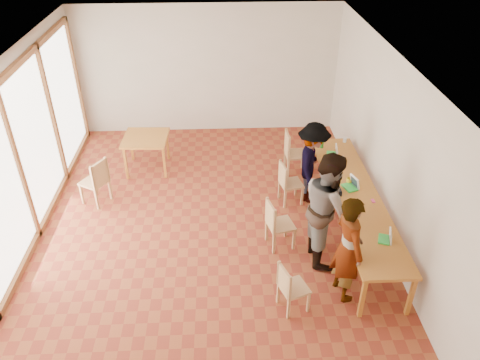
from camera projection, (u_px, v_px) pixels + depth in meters
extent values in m
plane|color=brown|center=(208.00, 231.00, 8.24)|extent=(8.00, 8.00, 0.00)
cube|color=beige|center=(208.00, 70.00, 10.78)|extent=(6.00, 0.10, 3.00)
cube|color=beige|center=(391.00, 153.00, 7.55)|extent=(0.10, 8.00, 3.00)
cube|color=white|center=(16.00, 162.00, 7.31)|extent=(0.10, 8.00, 3.00)
cube|color=white|center=(201.00, 64.00, 6.60)|extent=(6.00, 8.00, 0.04)
cube|color=#AD7326|center=(355.00, 195.00, 7.89)|extent=(0.80, 4.00, 0.05)
cube|color=#AD7326|center=(362.00, 298.00, 6.46)|extent=(0.06, 0.06, 0.70)
cube|color=#AD7326|center=(313.00, 157.00, 9.71)|extent=(0.06, 0.06, 0.70)
cube|color=#AD7326|center=(411.00, 297.00, 6.48)|extent=(0.06, 0.06, 0.70)
cube|color=#AD7326|center=(345.00, 157.00, 9.74)|extent=(0.06, 0.06, 0.70)
cube|color=#AD7326|center=(145.00, 138.00, 9.63)|extent=(0.90, 0.90, 0.05)
cube|color=#AD7326|center=(126.00, 164.00, 9.49)|extent=(0.05, 0.05, 0.70)
cube|color=#AD7326|center=(131.00, 145.00, 10.15)|extent=(0.05, 0.05, 0.70)
cube|color=#AD7326|center=(164.00, 163.00, 9.52)|extent=(0.05, 0.05, 0.70)
cube|color=#AD7326|center=(167.00, 145.00, 10.18)|extent=(0.05, 0.05, 0.70)
cube|color=tan|center=(294.00, 288.00, 6.58)|extent=(0.48, 0.48, 0.04)
cube|color=tan|center=(284.00, 280.00, 6.41)|extent=(0.16, 0.36, 0.39)
cube|color=tan|center=(281.00, 225.00, 7.71)|extent=(0.50, 0.50, 0.04)
cube|color=tan|center=(271.00, 215.00, 7.54)|extent=(0.14, 0.41, 0.43)
cube|color=tan|center=(291.00, 184.00, 8.78)|extent=(0.47, 0.47, 0.04)
cube|color=tan|center=(283.00, 175.00, 8.62)|extent=(0.12, 0.39, 0.41)
cube|color=tan|center=(296.00, 154.00, 9.63)|extent=(0.46, 0.46, 0.04)
cube|color=tan|center=(287.00, 144.00, 9.48)|extent=(0.06, 0.44, 0.46)
cube|color=tan|center=(94.00, 182.00, 8.76)|extent=(0.59, 0.59, 0.04)
cube|color=tan|center=(100.00, 173.00, 8.55)|extent=(0.25, 0.39, 0.45)
imported|color=gray|center=(348.00, 249.00, 6.57)|extent=(0.54, 0.70, 1.71)
imported|color=gray|center=(328.00, 208.00, 7.22)|extent=(0.76, 0.96, 1.90)
imported|color=gray|center=(312.00, 163.00, 8.64)|extent=(0.84, 1.15, 1.60)
cube|color=green|center=(384.00, 239.00, 6.88)|extent=(0.23, 0.27, 0.02)
cube|color=white|center=(391.00, 236.00, 6.81)|extent=(0.13, 0.22, 0.19)
cube|color=green|center=(349.00, 187.00, 8.03)|extent=(0.26, 0.31, 0.03)
cube|color=white|center=(355.00, 182.00, 8.00)|extent=(0.15, 0.25, 0.22)
cube|color=green|center=(331.00, 155.00, 8.98)|extent=(0.24, 0.30, 0.03)
cube|color=white|center=(337.00, 151.00, 8.91)|extent=(0.13, 0.25, 0.22)
imported|color=gold|center=(349.00, 181.00, 8.15)|extent=(0.15, 0.15, 0.09)
cylinder|color=#1E7020|center=(322.00, 141.00, 9.17)|extent=(0.07, 0.07, 0.28)
cylinder|color=silver|center=(345.00, 140.00, 9.41)|extent=(0.07, 0.07, 0.09)
cylinder|color=white|center=(342.00, 158.00, 8.84)|extent=(0.08, 0.08, 0.06)
cube|color=#DE367A|center=(373.00, 201.00, 7.70)|extent=(0.05, 0.10, 0.01)
cube|color=black|center=(336.00, 190.00, 7.90)|extent=(0.16, 0.26, 0.09)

